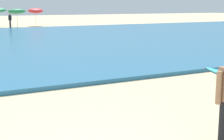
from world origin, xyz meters
name	(u,v)px	position (x,y,z in m)	size (l,w,h in m)	color
beach_umbrella_6	(17,11)	(7.36, 36.40, 1.79)	(1.97, 2.01, 2.16)	beige
beach_umbrella_7	(36,11)	(9.90, 37.65, 1.83)	(1.80, 1.83, 2.19)	beige
beachgoer_near_row_mid	(10,20)	(6.42, 35.75, 0.84)	(0.32, 0.20, 1.58)	#383842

